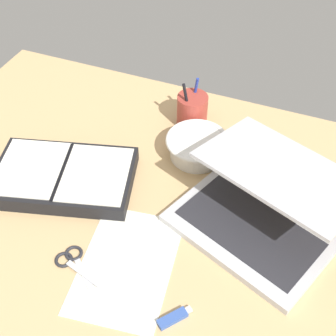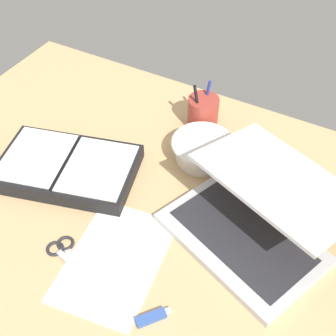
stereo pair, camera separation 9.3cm
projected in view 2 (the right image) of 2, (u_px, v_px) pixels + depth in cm
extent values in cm
cube|color=tan|center=(152.00, 219.00, 107.94)|extent=(140.00, 100.00, 2.00)
cube|color=#B7B7BC|center=(242.00, 239.00, 101.70)|extent=(39.73, 32.97, 1.80)
cube|color=#232328|center=(242.00, 236.00, 100.98)|extent=(33.67, 25.73, 0.24)
cube|color=#B7B7BC|center=(280.00, 181.00, 97.63)|extent=(39.70, 32.90, 3.59)
cube|color=silver|center=(279.00, 182.00, 97.46)|extent=(36.35, 29.81, 2.84)
cylinder|color=silver|center=(202.00, 151.00, 118.88)|extent=(13.74, 13.74, 5.26)
torus|color=silver|center=(203.00, 143.00, 117.01)|extent=(16.17, 16.17, 1.29)
cylinder|color=#9E382D|center=(203.00, 113.00, 126.35)|extent=(8.32, 8.32, 9.31)
cylinder|color=black|center=(198.00, 108.00, 123.06)|extent=(3.78, 1.57, 13.12)
cylinder|color=#233899|center=(206.00, 100.00, 125.94)|extent=(2.28, 1.04, 12.74)
cube|color=black|center=(68.00, 168.00, 115.49)|extent=(37.82, 29.11, 3.80)
cube|color=silver|center=(36.00, 157.00, 115.34)|extent=(19.96, 22.45, 0.30)
cube|color=silver|center=(98.00, 168.00, 112.72)|extent=(19.96, 22.45, 0.30)
cube|color=black|center=(66.00, 162.00, 113.93)|extent=(5.80, 18.58, 0.30)
cube|color=#B7B7BC|center=(72.00, 264.00, 97.43)|extent=(9.34, 3.66, 0.30)
cube|color=#B7B7BC|center=(72.00, 265.00, 97.65)|extent=(7.98, 6.88, 0.30)
torus|color=#232328|center=(55.00, 249.00, 100.57)|extent=(3.90, 3.90, 0.70)
torus|color=#232328|center=(66.00, 243.00, 101.54)|extent=(3.90, 3.90, 0.70)
cube|color=silver|center=(115.00, 260.00, 98.83)|extent=(22.62, 30.63, 0.16)
cube|color=#33519E|center=(151.00, 318.00, 89.18)|extent=(5.31, 5.93, 1.00)
cube|color=silver|center=(168.00, 311.00, 90.15)|extent=(1.69, 1.69, 0.60)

